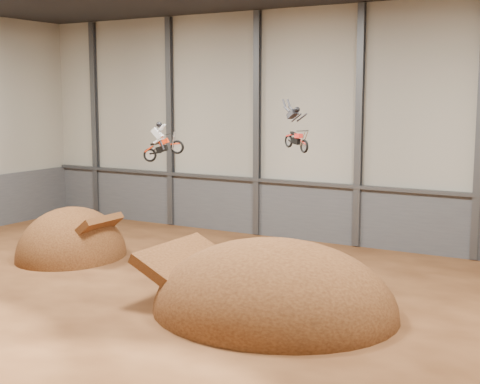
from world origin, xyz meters
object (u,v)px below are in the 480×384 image
landing_ramp (273,312)px  fmx_rider_b (296,126)px  fmx_rider_a (165,138)px  takeoff_ramp (72,257)px

landing_ramp → fmx_rider_b: bearing=98.1°
fmx_rider_a → fmx_rider_b: bearing=-10.5°
landing_ramp → fmx_rider_b: (-0.40, 2.84, 7.49)m
landing_ramp → fmx_rider_a: (-6.77, 1.93, 6.82)m
landing_ramp → fmx_rider_b: fmx_rider_b is taller
takeoff_ramp → fmx_rider_b: 15.40m
takeoff_ramp → landing_ramp: size_ratio=0.62×
fmx_rider_a → fmx_rider_b: size_ratio=0.84×
fmx_rider_a → fmx_rider_b: (6.37, 0.91, 0.67)m
takeoff_ramp → fmx_rider_b: size_ratio=2.63×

